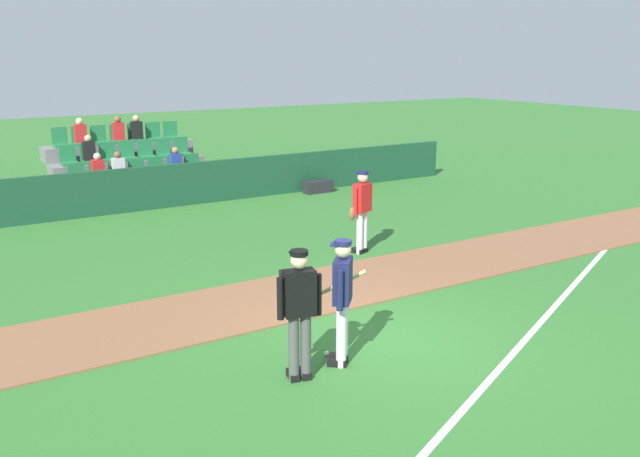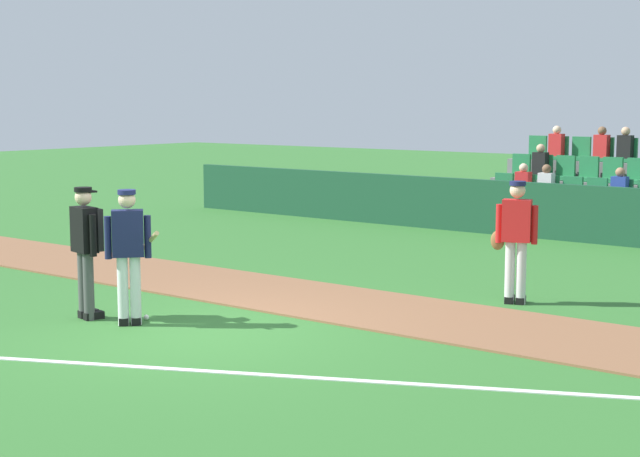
{
  "view_description": "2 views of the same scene",
  "coord_description": "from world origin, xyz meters",
  "px_view_note": "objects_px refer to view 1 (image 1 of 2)",
  "views": [
    {
      "loc": [
        -5.8,
        -7.54,
        4.17
      ],
      "look_at": [
        0.33,
        2.31,
        1.18
      ],
      "focal_mm": 38.92,
      "sensor_mm": 36.0,
      "label": 1
    },
    {
      "loc": [
        8.59,
        -8.55,
        2.89
      ],
      "look_at": [
        0.42,
        2.02,
        1.13
      ],
      "focal_mm": 54.84,
      "sensor_mm": 36.0,
      "label": 2
    }
  ],
  "objects_px": {
    "batter_navy_jersey": "(342,297)",
    "equipment_bag": "(318,187)",
    "umpire_home_plate": "(299,307)",
    "runner_red_jersey": "(362,209)",
    "baseball": "(327,353)"
  },
  "relations": [
    {
      "from": "runner_red_jersey",
      "to": "baseball",
      "type": "distance_m",
      "value": 5.26
    },
    {
      "from": "umpire_home_plate",
      "to": "batter_navy_jersey",
      "type": "bearing_deg",
      "value": 7.59
    },
    {
      "from": "umpire_home_plate",
      "to": "equipment_bag",
      "type": "height_order",
      "value": "umpire_home_plate"
    },
    {
      "from": "umpire_home_plate",
      "to": "runner_red_jersey",
      "type": "bearing_deg",
      "value": 47.07
    },
    {
      "from": "umpire_home_plate",
      "to": "equipment_bag",
      "type": "bearing_deg",
      "value": 57.12
    },
    {
      "from": "batter_navy_jersey",
      "to": "equipment_bag",
      "type": "distance_m",
      "value": 11.86
    },
    {
      "from": "umpire_home_plate",
      "to": "runner_red_jersey",
      "type": "height_order",
      "value": "same"
    },
    {
      "from": "runner_red_jersey",
      "to": "batter_navy_jersey",
      "type": "bearing_deg",
      "value": -128.0
    },
    {
      "from": "batter_navy_jersey",
      "to": "baseball",
      "type": "xyz_separation_m",
      "value": [
        -0.04,
        0.31,
        -0.93
      ]
    },
    {
      "from": "runner_red_jersey",
      "to": "equipment_bag",
      "type": "height_order",
      "value": "runner_red_jersey"
    },
    {
      "from": "umpire_home_plate",
      "to": "equipment_bag",
      "type": "distance_m",
      "value": 12.32
    },
    {
      "from": "batter_navy_jersey",
      "to": "umpire_home_plate",
      "type": "bearing_deg",
      "value": -172.41
    },
    {
      "from": "batter_navy_jersey",
      "to": "equipment_bag",
      "type": "bearing_deg",
      "value": 59.81
    },
    {
      "from": "baseball",
      "to": "runner_red_jersey",
      "type": "bearing_deg",
      "value": 49.53
    },
    {
      "from": "batter_navy_jersey",
      "to": "equipment_bag",
      "type": "xyz_separation_m",
      "value": [
        5.95,
        10.23,
        -0.79
      ]
    }
  ]
}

